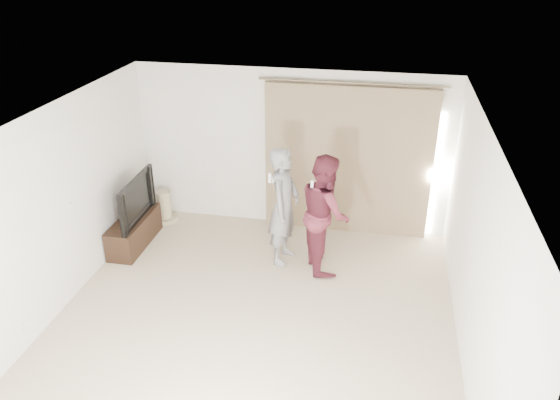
% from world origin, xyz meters
% --- Properties ---
extents(floor, '(5.50, 5.50, 0.00)m').
position_xyz_m(floor, '(0.00, 0.00, 0.00)').
color(floor, '#BEB08F').
rests_on(floor, ground).
extents(wall_back, '(5.00, 0.04, 2.60)m').
position_xyz_m(wall_back, '(0.00, 2.75, 1.30)').
color(wall_back, white).
rests_on(wall_back, ground).
extents(wall_left, '(0.04, 5.50, 2.60)m').
position_xyz_m(wall_left, '(-2.50, -0.00, 1.30)').
color(wall_left, white).
rests_on(wall_left, ground).
extents(ceiling, '(5.00, 5.50, 0.01)m').
position_xyz_m(ceiling, '(0.00, 0.00, 2.60)').
color(ceiling, silver).
rests_on(ceiling, wall_back).
extents(curtain, '(2.80, 0.11, 2.46)m').
position_xyz_m(curtain, '(0.91, 2.68, 1.20)').
color(curtain, '#9A7E5E').
rests_on(curtain, ground).
extents(tv_console, '(0.41, 1.19, 0.46)m').
position_xyz_m(tv_console, '(-2.27, 1.55, 0.23)').
color(tv_console, black).
rests_on(tv_console, ground).
extents(tv, '(0.19, 1.19, 0.68)m').
position_xyz_m(tv, '(-2.27, 1.55, 0.80)').
color(tv, black).
rests_on(tv, tv_console).
extents(scratching_post, '(0.41, 0.41, 0.54)m').
position_xyz_m(scratching_post, '(-2.10, 2.40, 0.22)').
color(scratching_post, tan).
rests_on(scratching_post, ground).
extents(person_man, '(0.51, 0.70, 1.77)m').
position_xyz_m(person_man, '(0.10, 1.59, 0.89)').
color(person_man, gray).
rests_on(person_man, ground).
extents(person_woman, '(0.92, 1.02, 1.74)m').
position_xyz_m(person_woman, '(0.70, 1.53, 0.87)').
color(person_woman, maroon).
rests_on(person_woman, ground).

